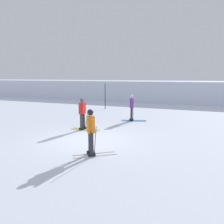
{
  "coord_description": "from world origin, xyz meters",
  "views": [
    {
      "loc": [
        4.53,
        -8.61,
        2.87
      ],
      "look_at": [
        0.1,
        2.59,
        0.9
      ],
      "focal_mm": 35.2,
      "sensor_mm": 36.0,
      "label": 1
    }
  ],
  "objects_px": {
    "skier_purple": "(132,107)",
    "skier_orange": "(91,131)",
    "skier_red": "(83,113)",
    "trail_marker_pole": "(105,96)"
  },
  "relations": [
    {
      "from": "skier_orange",
      "to": "trail_marker_pole",
      "type": "xyz_separation_m",
      "value": [
        -4.1,
        10.78,
        0.2
      ]
    },
    {
      "from": "skier_purple",
      "to": "skier_orange",
      "type": "relative_size",
      "value": 1.0
    },
    {
      "from": "skier_red",
      "to": "trail_marker_pole",
      "type": "bearing_deg",
      "value": 104.21
    },
    {
      "from": "skier_purple",
      "to": "skier_red",
      "type": "bearing_deg",
      "value": -118.77
    },
    {
      "from": "skier_orange",
      "to": "trail_marker_pole",
      "type": "height_order",
      "value": "trail_marker_pole"
    },
    {
      "from": "skier_purple",
      "to": "trail_marker_pole",
      "type": "height_order",
      "value": "trail_marker_pole"
    },
    {
      "from": "skier_purple",
      "to": "skier_red",
      "type": "xyz_separation_m",
      "value": [
        -1.79,
        -3.26,
        -0.0
      ]
    },
    {
      "from": "skier_purple",
      "to": "skier_orange",
      "type": "xyz_separation_m",
      "value": [
        0.43,
        -6.61,
        0.0
      ]
    },
    {
      "from": "skier_purple",
      "to": "skier_orange",
      "type": "bearing_deg",
      "value": -86.28
    },
    {
      "from": "skier_purple",
      "to": "trail_marker_pole",
      "type": "xyz_separation_m",
      "value": [
        -3.67,
        4.16,
        0.2
      ]
    }
  ]
}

